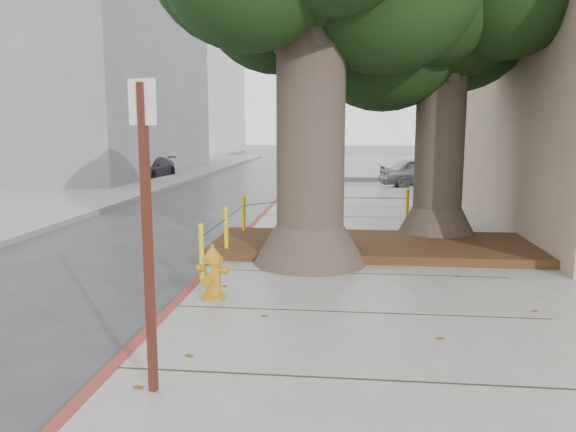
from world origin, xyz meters
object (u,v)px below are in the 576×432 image
Objects in this scene: car_red at (535,170)px; car_silver at (425,172)px; fire_hydrant at (213,273)px; car_dark at (150,168)px; signpost at (147,221)px.

car_silver is at bearing 113.07° from car_red.
fire_hydrant is 20.75m from car_dark.
signpost reaches higher than car_silver.
fire_hydrant is 0.21× the size of car_dark.
car_silver is (5.12, 16.78, 0.12)m from fire_hydrant.
signpost is 0.75× the size of car_red.
car_dark is at bearing 128.66° from signpost.
car_dark is at bearing 71.97° from car_silver.
fire_hydrant is 0.28× the size of signpost.
signpost reaches higher than fire_hydrant.
signpost is 20.27m from car_silver.
signpost is 0.75× the size of car_silver.
signpost is at bearing 156.36° from car_red.
signpost is (0.12, -2.83, 1.22)m from fire_hydrant.
car_silver reaches higher than car_dark.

